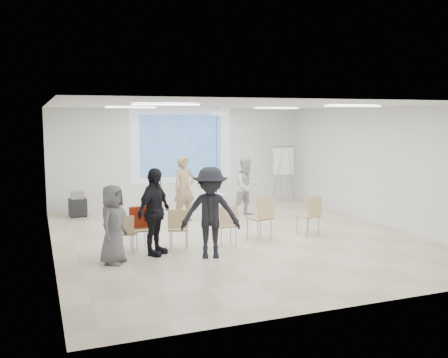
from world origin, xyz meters
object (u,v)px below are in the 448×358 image
object	(u,v)px
chair_far_left	(127,230)
laptop	(178,227)
chair_right_far	(310,212)
player_right	(247,183)
chair_left_inner	(178,226)
player_left	(184,184)
chair_right_inner	(262,215)
pedestal_table	(214,205)
chair_left_mid	(139,227)
av_cart	(78,205)
audience_left	(154,205)
flipchart_easel	(283,161)
audience_outer	(113,220)
audience_mid	(210,207)
chair_center	(227,222)

from	to	relation	value
chair_far_left	laptop	size ratio (longest dim) A/B	2.49
chair_right_far	laptop	xyz separation A→B (m)	(-3.15, -0.00, -0.09)
player_right	chair_left_inner	bearing A→B (deg)	-145.98
player_left	chair_right_inner	xyz separation A→B (m)	(1.01, -2.65, -0.39)
chair_left_inner	chair_right_far	world-z (taller)	chair_right_far
pedestal_table	chair_left_mid	distance (m)	3.39
player_right	laptop	xyz separation A→B (m)	(-2.72, -2.70, -0.44)
chair_far_left	av_cart	bearing A→B (deg)	123.55
audience_left	flipchart_easel	world-z (taller)	audience_left
laptop	flipchart_easel	xyz separation A→B (m)	(4.68, 4.29, 0.88)
pedestal_table	laptop	bearing A→B (deg)	-123.63
pedestal_table	audience_left	world-z (taller)	audience_left
audience_left	chair_right_far	bearing A→B (deg)	-40.33
chair_right_far	chair_left_mid	bearing A→B (deg)	164.15
player_right	audience_outer	distance (m)	5.26
pedestal_table	flipchart_easel	distance (m)	3.58
chair_right_far	chair_right_inner	bearing A→B (deg)	166.80
pedestal_table	audience_mid	distance (m)	3.68
laptop	audience_left	world-z (taller)	audience_left
player_left	chair_left_mid	size ratio (longest dim) A/B	2.41
player_left	chair_far_left	bearing A→B (deg)	-142.07
flipchart_easel	audience_left	bearing A→B (deg)	-131.85
chair_far_left	chair_left_inner	bearing A→B (deg)	15.67
chair_far_left	chair_right_inner	world-z (taller)	chair_right_inner
player_left	pedestal_table	bearing A→B (deg)	-23.19
player_left	chair_left_mid	world-z (taller)	player_left
chair_right_inner	flipchart_easel	xyz separation A→B (m)	(2.75, 4.27, 0.76)
pedestal_table	av_cart	size ratio (longest dim) A/B	1.01
chair_left_inner	audience_outer	world-z (taller)	audience_outer
player_right	chair_center	bearing A→B (deg)	-132.05
audience_mid	audience_outer	world-z (taller)	audience_mid
chair_far_left	chair_right_far	size ratio (longest dim) A/B	0.85
av_cart	laptop	bearing A→B (deg)	-70.32
player_right	av_cart	size ratio (longest dim) A/B	2.57
chair_right_inner	laptop	size ratio (longest dim) A/B	3.11
pedestal_table	chair_right_inner	size ratio (longest dim) A/B	0.72
audience_mid	pedestal_table	bearing A→B (deg)	86.86
chair_center	audience_outer	distance (m)	2.51
chair_far_left	chair_center	distance (m)	2.11
chair_left_inner	chair_right_inner	distance (m)	1.95
audience_left	laptop	bearing A→B (deg)	-19.46
audience_left	flipchart_easel	bearing A→B (deg)	-3.42
pedestal_table	chair_left_mid	xyz separation A→B (m)	(-2.48, -2.32, 0.09)
pedestal_table	chair_far_left	xyz separation A→B (m)	(-2.76, -2.47, 0.08)
chair_right_inner	audience_mid	world-z (taller)	audience_mid
chair_right_inner	pedestal_table	bearing A→B (deg)	81.36
flipchart_easel	audience_mid	bearing A→B (deg)	-122.54
player_left	chair_center	size ratio (longest dim) A/B	2.25
laptop	audience_left	xyz separation A→B (m)	(-0.56, -0.26, 0.54)
flipchart_easel	av_cart	size ratio (longest dim) A/B	2.58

